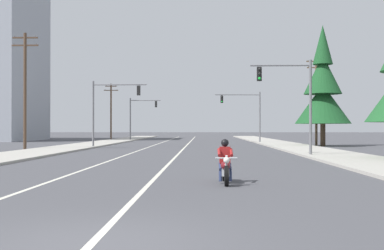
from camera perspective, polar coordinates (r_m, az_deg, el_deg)
The scene contains 14 objects.
ground_plane at distance 8.07m, azimuth -11.71°, elevation -13.43°, with size 400.00×400.00×0.00m, color #47474C.
lane_stripe_center at distance 52.72m, azimuth -0.55°, elevation -2.34°, with size 0.16×100.00×0.01m, color beige.
lane_stripe_left at distance 52.95m, azimuth -4.30°, elevation -2.33°, with size 0.16×100.00×0.01m, color beige.
sidewalk_kerb_right at distance 48.44m, azimuth 11.46°, elevation -2.43°, with size 4.40×110.00×0.14m, color #ADA89E.
sidewalk_kerb_left at distance 49.19m, azimuth -12.81°, elevation -2.39°, with size 4.40×110.00×0.14m, color #ADA89E.
motorcycle_with_rider at distance 16.01m, azimuth 3.94°, elevation -4.80°, with size 0.70×2.19×1.46m.
traffic_signal_near_right at distance 31.64m, azimuth 11.90°, elevation 3.66°, with size 3.94×0.37×6.20m.
traffic_signal_near_left at distance 45.46m, azimuth -9.82°, elevation 2.53°, with size 5.11×0.38×6.20m.
traffic_signal_mid_right at distance 58.63m, azimuth 6.48°, elevation 1.90°, with size 5.51×0.62×6.20m.
traffic_signal_mid_left at distance 70.72m, azimuth -6.28°, elevation 1.47°, with size 4.51×0.37×6.20m.
utility_pole_left_near at distance 43.26m, azimuth -19.14°, elevation 4.30°, with size 2.27×0.26×9.88m.
utility_pole_right_far at distance 52.16m, azimuth 14.48°, elevation 3.09°, with size 2.05×0.26×9.21m.
utility_pole_left_far at distance 77.69m, azimuth -9.55°, elevation 1.83°, with size 2.29×0.26×8.87m.
conifer_tree_right_verge_far at distance 50.13m, azimuth 15.20°, elevation 3.95°, with size 5.53×5.53×12.17m.
Camera 1 is at (1.78, -7.66, 1.83)m, focal length 45.12 mm.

